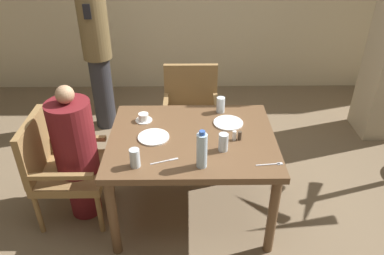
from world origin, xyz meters
name	(u,v)px	position (x,y,z in m)	size (l,w,h in m)	color
ground_plane	(192,209)	(0.00, 0.00, 0.00)	(16.00, 16.00, 0.00)	#7A664C
dining_table	(192,147)	(0.00, 0.00, 0.63)	(1.23, 0.98, 0.72)	brown
chair_left_side	(61,165)	(-1.02, 0.00, 0.47)	(0.53, 0.53, 0.86)	olive
diner_in_left_chair	(76,153)	(-0.88, 0.00, 0.59)	(0.32, 0.32, 1.14)	maroon
chair_far_side	(191,108)	(0.00, 0.89, 0.47)	(0.53, 0.53, 0.86)	olive
standing_host	(97,47)	(-0.96, 1.38, 0.93)	(0.29, 0.33, 1.73)	#2D2D33
plate_main_left	(228,123)	(0.29, 0.19, 0.73)	(0.23, 0.23, 0.01)	white
plate_main_right	(154,137)	(-0.28, -0.01, 0.73)	(0.23, 0.23, 0.01)	white
teacup_with_saucer	(144,118)	(-0.38, 0.24, 0.75)	(0.13, 0.13, 0.06)	white
water_bottle	(202,150)	(0.06, -0.35, 0.85)	(0.07, 0.07, 0.27)	silver
glass_tall_near	(135,158)	(-0.38, -0.35, 0.79)	(0.07, 0.07, 0.13)	silver
glass_tall_mid	(223,142)	(0.21, -0.17, 0.79)	(0.07, 0.07, 0.13)	silver
glass_tall_far	(221,105)	(0.24, 0.38, 0.79)	(0.07, 0.07, 0.13)	silver
salt_shaker	(234,136)	(0.31, -0.04, 0.76)	(0.03, 0.03, 0.07)	white
pepper_shaker	(240,136)	(0.35, -0.04, 0.76)	(0.03, 0.03, 0.07)	#4C3D2D
fork_beside_plate	(272,164)	(0.53, -0.34, 0.72)	(0.18, 0.03, 0.00)	silver
knife_beside_plate	(166,161)	(-0.18, -0.30, 0.72)	(0.19, 0.08, 0.00)	silver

